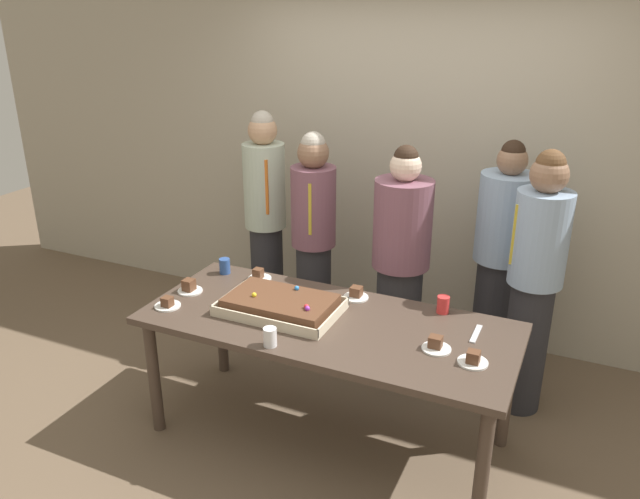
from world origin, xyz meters
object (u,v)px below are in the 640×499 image
drink_cup_middle (225,266)px  cake_server_utensil (476,334)px  plated_slice_center_back (473,360)px  person_green_shirt_behind (314,240)px  plated_slice_near_left (356,294)px  drink_cup_nearest (270,337)px  person_far_right_suit (501,259)px  party_table (328,334)px  person_back_corner (266,220)px  plated_slice_near_right (189,287)px  plated_slice_far_left (168,304)px  person_serving_front (534,281)px  plated_slice_far_right (259,276)px  person_striped_tie_right (400,266)px  plated_slice_center_front (436,345)px  sheet_cake (281,305)px  drink_cup_far_end (443,305)px

drink_cup_middle → cake_server_utensil: (1.65, -0.13, -0.05)m
plated_slice_center_back → person_green_shirt_behind: person_green_shirt_behind is taller
plated_slice_near_left → drink_cup_nearest: 0.73m
drink_cup_middle → person_far_right_suit: size_ratio=0.06×
party_table → plated_slice_near_left: (0.04, 0.33, 0.11)m
drink_cup_nearest → drink_cup_middle: bearing=136.2°
person_far_right_suit → person_back_corner: person_back_corner is taller
plated_slice_near_right → plated_slice_far_left: bearing=-88.1°
person_serving_front → person_green_shirt_behind: 1.51m
plated_slice_far_right → person_striped_tie_right: (0.79, 0.47, 0.03)m
party_table → drink_cup_nearest: 0.42m
plated_slice_center_back → person_far_right_suit: person_far_right_suit is taller
plated_slice_near_right → drink_cup_middle: 0.33m
plated_slice_near_right → cake_server_utensil: plated_slice_near_right is taller
plated_slice_far_right → person_serving_front: 1.68m
party_table → person_far_right_suit: bearing=57.6°
plated_slice_near_right → person_serving_front: bearing=22.9°
person_back_corner → plated_slice_near_left: bearing=22.3°
plated_slice_far_right → plated_slice_far_left: bearing=-117.1°
plated_slice_far_left → plated_slice_far_right: 0.63m
plated_slice_center_front → plated_slice_far_left: bearing=-173.1°
plated_slice_near_left → plated_slice_near_right: size_ratio=1.00×
plated_slice_center_back → person_far_right_suit: (-0.08, 1.27, 0.03)m
person_green_shirt_behind → person_back_corner: size_ratio=0.95×
sheet_cake → drink_cup_middle: 0.67m
party_table → plated_slice_center_front: (0.62, -0.05, 0.11)m
party_table → person_back_corner: person_back_corner is taller
drink_cup_far_end → person_serving_front: 0.62m
party_table → cake_server_utensil: 0.81m
plated_slice_far_left → person_green_shirt_behind: person_green_shirt_behind is taller
party_table → plated_slice_center_front: 0.63m
plated_slice_near_right → person_green_shirt_behind: 1.01m
plated_slice_near_left → person_back_corner: 1.22m
sheet_cake → person_back_corner: person_back_corner is taller
plated_slice_center_back → drink_cup_nearest: bearing=-165.0°
plated_slice_far_left → plated_slice_near_right: bearing=91.9°
drink_cup_nearest → person_serving_front: size_ratio=0.06×
plated_slice_center_back → person_back_corner: 2.11m
person_back_corner → drink_cup_nearest: bearing=-3.1°
plated_slice_center_back → person_green_shirt_behind: (-1.34, 1.02, 0.06)m
drink_cup_middle → person_far_right_suit: (1.61, 0.85, 0.01)m
plated_slice_near_left → plated_slice_far_left: size_ratio=1.00×
plated_slice_near_right → plated_slice_far_right: size_ratio=1.00×
party_table → drink_cup_middle: size_ratio=20.73×
plated_slice_center_front → person_far_right_suit: size_ratio=0.09×
plated_slice_far_right → plated_slice_center_back: size_ratio=1.00×
drink_cup_nearest → cake_server_utensil: size_ratio=0.50×
plated_slice_center_front → person_green_shirt_behind: 1.49m
plated_slice_far_left → person_green_shirt_behind: 1.22m
cake_server_utensil → person_green_shirt_behind: size_ratio=0.12×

